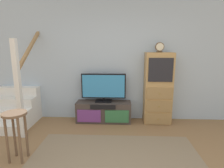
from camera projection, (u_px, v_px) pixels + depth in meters
name	position (u px, v px, depth m)	size (l,w,h in m)	color
back_wall	(117.00, 61.00, 4.17)	(6.40, 0.12, 2.70)	#A8BCD1
area_rug	(115.00, 166.00, 2.62)	(2.60, 1.80, 0.01)	#847056
media_console	(104.00, 112.00, 4.15)	(1.21, 0.38, 0.45)	#423833
television	(104.00, 87.00, 4.06)	(0.97, 0.22, 0.63)	black
side_cabinet	(158.00, 89.00, 4.00)	(0.58, 0.38, 1.54)	tan
desk_clock	(160.00, 47.00, 3.81)	(0.18, 0.08, 0.20)	#4C3823
staircase	(19.00, 104.00, 4.21)	(1.00, 1.36, 2.20)	white
bar_stool_near	(16.00, 125.00, 2.67)	(0.34, 0.34, 0.74)	brown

